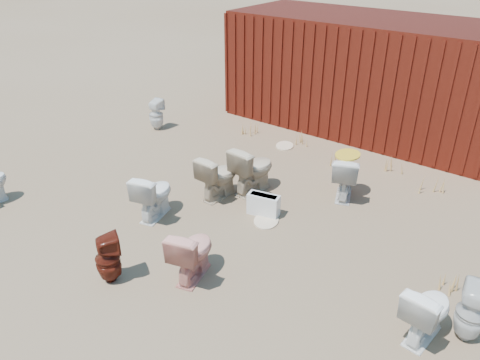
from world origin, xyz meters
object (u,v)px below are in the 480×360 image
Objects in this scene: toilet_front_c at (154,195)px; toilet_front_e at (427,311)px; toilet_front_pink at (192,252)px; loose_tank at (264,205)px; toilet_back_beige_left at (253,169)px; toilet_back_e at (471,313)px; toilet_back_a at (156,115)px; toilet_front_maroon at (108,259)px; shipping_container at (368,75)px; toilet_back_beige_right at (218,176)px; toilet_back_yellowlid at (345,176)px.

toilet_front_c reaches higher than toilet_front_e.
loose_tank is at bearing -102.06° from toilet_front_pink.
toilet_back_beige_left is (-3.43, 1.51, 0.06)m from toilet_front_e.
toilet_back_e is 3.32m from loose_tank.
toilet_front_pink is at bearing 13.49° from toilet_back_e.
toilet_front_pink is at bearing 134.77° from toilet_back_a.
toilet_front_maroon is 4.26m from toilet_back_e.
shipping_container is 7.80× the size of toilet_back_beige_right.
toilet_back_e is (3.82, -1.25, -0.06)m from toilet_back_beige_left.
toilet_back_beige_left is at bearing -93.15° from shipping_container.
shipping_container is 7.13× the size of toilet_back_beige_left.
toilet_back_beige_left reaches higher than toilet_front_e.
toilet_front_e is 0.94× the size of toilet_back_beige_right.
toilet_back_beige_left reaches higher than toilet_back_e.
toilet_front_c is 1.05× the size of toilet_back_e.
toilet_front_e is 3.10m from toilet_back_yellowlid.
toilet_front_e is at bearing -59.60° from shipping_container.
toilet_back_yellowlid is at bearing -44.31° from toilet_back_e.
toilet_front_maroon is (-0.78, -0.72, -0.03)m from toilet_front_pink.
loose_tank is (0.65, 2.49, -0.17)m from toilet_front_maroon.
toilet_back_a is at bearing -22.29° from toilet_back_e.
toilet_back_yellowlid is at bearing -146.88° from toilet_front_c.
toilet_front_e reaches higher than toilet_front_maroon.
toilet_back_beige_right is at bearing -8.78° from toilet_front_e.
toilet_front_pink is 1.09× the size of toilet_back_a.
loose_tank is at bearing -13.19° from toilet_front_e.
toilet_back_yellowlid is (1.33, 0.78, -0.04)m from toilet_back_beige_left.
toilet_back_e reaches higher than toilet_front_maroon.
shipping_container is 7.92× the size of toilet_front_c.
toilet_back_beige_left is 1.17× the size of toilet_back_e.
toilet_back_e is (2.48, -2.02, -0.02)m from toilet_back_yellowlid.
shipping_container reaches higher than toilet_front_maroon.
toilet_front_e is at bearing 179.86° from toilet_front_pink.
toilet_back_e is at bearing 119.14° from toilet_back_yellowlid.
toilet_back_a is 7.54m from toilet_back_e.
shipping_container is 4.04m from toilet_back_beige_left.
toilet_front_c is 4.58m from toilet_back_e.
loose_tank is at bearing 144.00° from toilet_back_beige_left.
toilet_front_c is 1.15m from toilet_back_beige_right.
toilet_back_e is (3.88, 1.76, 0.02)m from toilet_front_maroon.
toilet_back_yellowlid is (1.68, 1.28, -0.00)m from toilet_back_beige_right.
toilet_back_a is 0.82× the size of toilet_back_beige_left.
toilet_front_c is at bearing 129.21° from toilet_back_a.
toilet_front_maroon reaches higher than loose_tank.
toilet_front_c reaches higher than toilet_front_maroon.
toilet_back_beige_left is at bearing 125.78° from loose_tank.
toilet_back_a is at bearing -13.90° from toilet_front_e.
shipping_container reaches higher than toilet_back_beige_left.
toilet_back_beige_right reaches higher than toilet_front_maroon.
toilet_back_beige_left is at bearing -88.82° from toilet_front_pink.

